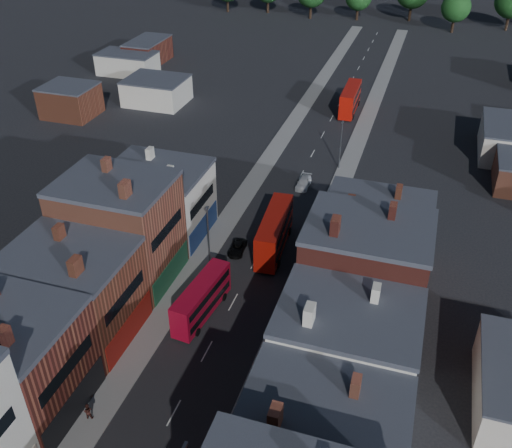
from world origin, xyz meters
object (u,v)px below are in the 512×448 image
Objects in this scene: car_2 at (237,248)px; ped_1 at (88,411)px; bus_0 at (202,298)px; bus_1 at (274,231)px; ped_3 at (276,371)px; car_3 at (304,183)px; bus_2 at (350,99)px.

ped_1 is (-4.23, -28.21, 0.41)m from car_2.
car_2 is at bearing 97.53° from bus_0.
bus_1 reaches higher than ped_1.
car_3 is at bearing 10.27° from ped_3.
bus_2 is 2.53× the size of car_3.
ped_3 is (5.10, -69.60, -1.72)m from bus_2.
bus_1 reaches higher than ped_3.
car_3 is 2.84× the size of ped_3.
ped_3 reaches higher than car_2.
bus_0 reaches higher than ped_3.
bus_0 reaches higher than car_2.
ped_3 is (14.71, 9.66, -0.05)m from ped_1.
bus_1 reaches higher than car_3.
bus_0 is 2.49× the size of car_2.
bus_0 is 63.54m from bus_2.
ped_1 is (-9.61, -79.26, -1.67)m from bus_2.
ped_3 is (10.48, -18.56, 0.36)m from car_2.
bus_1 is at bearing -89.03° from car_3.
bus_1 is 5.20m from car_2.
bus_0 is at bearing 58.97° from ped_3.
car_3 is 38.23m from ped_3.
bus_1 is at bearing 17.23° from ped_3.
car_3 is at bearing -116.15° from ped_1.
bus_2 reaches higher than car_2.
bus_0 is 0.84× the size of bus_1.
bus_2 is 51.37m from car_2.
car_3 is at bearing 89.62° from bus_0.
bus_1 is at bearing -122.02° from ped_1.
car_2 is at bearing -101.80° from car_3.
bus_1 is at bearing -92.26° from bus_2.
ped_1 reaches higher than car_2.
bus_2 is at bearing -113.22° from ped_1.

